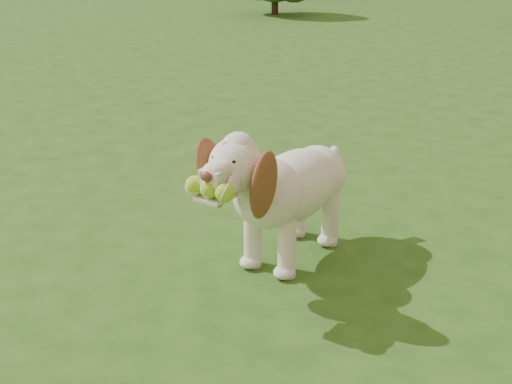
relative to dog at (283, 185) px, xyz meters
The scene contains 2 objects.
ground 0.45m from the dog, 156.27° to the left, with size 80.00×80.00×0.00m, color #244614.
dog is the anchor object (origin of this frame).
Camera 1 is at (2.08, -2.55, 1.58)m, focal length 50.00 mm.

